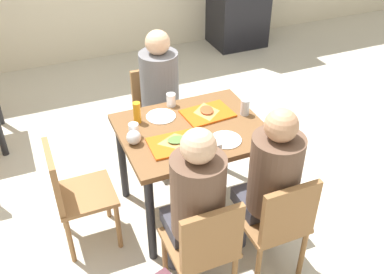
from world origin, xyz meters
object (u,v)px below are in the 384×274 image
at_px(chair_left_end, 72,190).
at_px(foil_bundle, 134,137).
at_px(chair_near_right, 278,221).
at_px(plastic_cup_a, 171,100).
at_px(paper_plate_near_edge, 226,140).
at_px(plastic_cup_c, 134,130).
at_px(pizza_slice_b, 207,111).
at_px(person_in_brown_jacket, 271,178).
at_px(condiment_bottle, 137,113).
at_px(chair_near_left, 205,245).
at_px(tray_red_near, 176,144).
at_px(plastic_cup_b, 217,149).
at_px(soda_can, 245,107).
at_px(person_in_red, 195,200).
at_px(chair_far_side, 157,109).
at_px(paper_plate_center, 161,116).
at_px(tray_red_far, 208,114).
at_px(main_table, 192,141).
at_px(person_far_side, 161,91).
at_px(pizza_slice_a, 177,140).

relative_size(chair_left_end, foil_bundle, 8.44).
relative_size(chair_near_right, plastic_cup_a, 8.44).
distance_m(paper_plate_near_edge, plastic_cup_c, 0.63).
xyz_separation_m(chair_near_right, plastic_cup_c, (-0.66, 0.86, 0.33)).
bearing_deg(chair_left_end, plastic_cup_c, 7.30).
bearing_deg(pizza_slice_b, person_in_brown_jacket, -84.41).
xyz_separation_m(plastic_cup_c, condiment_bottle, (0.08, 0.17, 0.03)).
relative_size(chair_near_left, foil_bundle, 8.44).
distance_m(tray_red_near, plastic_cup_b, 0.29).
bearing_deg(pizza_slice_b, chair_near_left, -114.74).
bearing_deg(soda_can, tray_red_near, -164.85).
distance_m(plastic_cup_c, soda_can, 0.84).
relative_size(person_in_brown_jacket, plastic_cup_c, 12.54).
relative_size(person_in_red, condiment_bottle, 7.84).
relative_size(person_in_red, person_in_brown_jacket, 1.00).
height_order(chair_far_side, paper_plate_center, chair_far_side).
xyz_separation_m(chair_left_end, plastic_cup_c, (0.49, 0.06, 0.33)).
height_order(tray_red_far, paper_plate_near_edge, tray_red_far).
bearing_deg(main_table, chair_far_side, 90.00).
bearing_deg(person_far_side, plastic_cup_c, -124.42).
xyz_separation_m(tray_red_near, plastic_cup_b, (0.20, -0.21, 0.04)).
xyz_separation_m(person_in_red, tray_red_far, (0.43, 0.78, 0.04)).
xyz_separation_m(chair_near_left, foil_bundle, (-0.18, 0.78, 0.33)).
xyz_separation_m(main_table, pizza_slice_a, (-0.16, -0.13, 0.14)).
height_order(pizza_slice_b, plastic_cup_b, plastic_cup_b).
bearing_deg(person_in_brown_jacket, pizza_slice_b, 95.59).
xyz_separation_m(main_table, plastic_cup_b, (0.03, -0.35, 0.16)).
distance_m(chair_far_side, paper_plate_center, 0.66).
bearing_deg(chair_left_end, main_table, 0.00).
bearing_deg(plastic_cup_b, chair_near_left, -122.20).
height_order(plastic_cup_a, condiment_bottle, condiment_bottle).
bearing_deg(foil_bundle, chair_left_end, 177.42).
distance_m(chair_near_left, soda_can, 1.13).
bearing_deg(tray_red_near, pizza_slice_b, 38.73).
distance_m(soda_can, condiment_bottle, 0.79).
relative_size(chair_far_side, plastic_cup_a, 8.44).
bearing_deg(foil_bundle, person_in_brown_jacket, -42.77).
distance_m(chair_far_side, tray_red_far, 0.76).
height_order(person_in_brown_jacket, plastic_cup_a, person_in_brown_jacket).
bearing_deg(main_table, plastic_cup_a, 94.14).
height_order(chair_left_end, plastic_cup_b, plastic_cup_b).
height_order(tray_red_near, soda_can, soda_can).
relative_size(paper_plate_center, soda_can, 1.80).
bearing_deg(paper_plate_center, chair_near_left, -95.68).
xyz_separation_m(chair_near_left, paper_plate_center, (0.10, 1.03, 0.29)).
relative_size(tray_red_near, plastic_cup_b, 3.60).
bearing_deg(foil_bundle, paper_plate_near_edge, -19.45).
xyz_separation_m(main_table, paper_plate_near_edge, (0.15, -0.23, 0.12)).
relative_size(tray_red_near, soda_can, 2.95).
height_order(tray_red_near, pizza_slice_a, pizza_slice_a).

